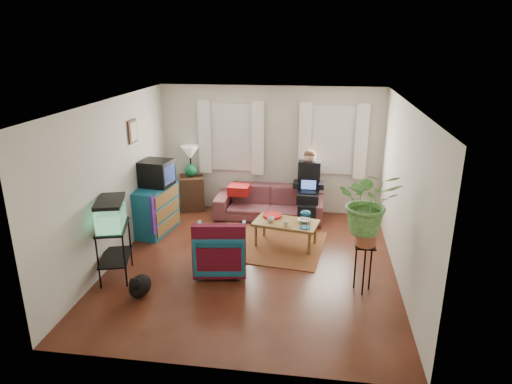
% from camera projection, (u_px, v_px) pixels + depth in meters
% --- Properties ---
extents(floor, '(4.50, 5.00, 0.01)m').
position_uv_depth(floor, '(253.00, 264.00, 7.42)').
color(floor, '#4F2B14').
rests_on(floor, ground).
extents(ceiling, '(4.50, 5.00, 0.01)m').
position_uv_depth(ceiling, '(252.00, 103.00, 6.58)').
color(ceiling, white).
rests_on(ceiling, wall_back).
extents(wall_back, '(4.50, 0.01, 2.60)m').
position_uv_depth(wall_back, '(270.00, 150.00, 9.34)').
color(wall_back, silver).
rests_on(wall_back, floor).
extents(wall_front, '(4.50, 0.01, 2.60)m').
position_uv_depth(wall_front, '(216.00, 264.00, 4.65)').
color(wall_front, silver).
rests_on(wall_front, floor).
extents(wall_left, '(0.01, 5.00, 2.60)m').
position_uv_depth(wall_left, '(114.00, 182.00, 7.30)').
color(wall_left, silver).
rests_on(wall_left, floor).
extents(wall_right, '(0.01, 5.00, 2.60)m').
position_uv_depth(wall_right, '(404.00, 195.00, 6.70)').
color(wall_right, silver).
rests_on(wall_right, floor).
extents(window_left, '(1.08, 0.04, 1.38)m').
position_uv_depth(window_left, '(232.00, 137.00, 9.35)').
color(window_left, white).
rests_on(window_left, wall_back).
extents(window_right, '(1.08, 0.04, 1.38)m').
position_uv_depth(window_right, '(333.00, 140.00, 9.07)').
color(window_right, white).
rests_on(window_right, wall_back).
extents(curtains_left, '(1.36, 0.06, 1.50)m').
position_uv_depth(curtains_left, '(231.00, 138.00, 9.27)').
color(curtains_left, white).
rests_on(curtains_left, wall_back).
extents(curtains_right, '(1.36, 0.06, 1.50)m').
position_uv_depth(curtains_right, '(333.00, 141.00, 9.00)').
color(curtains_right, white).
rests_on(curtains_right, wall_back).
extents(picture_frame, '(0.04, 0.32, 0.40)m').
position_uv_depth(picture_frame, '(133.00, 131.00, 7.88)').
color(picture_frame, '#3D2616').
rests_on(picture_frame, wall_left).
extents(area_rug, '(2.19, 1.84, 0.01)m').
position_uv_depth(area_rug, '(266.00, 244.00, 8.10)').
color(area_rug, maroon).
rests_on(area_rug, floor).
extents(sofa, '(2.17, 0.89, 0.84)m').
position_uv_depth(sofa, '(269.00, 198.00, 9.20)').
color(sofa, brown).
rests_on(sofa, floor).
extents(seated_person, '(0.55, 0.67, 1.29)m').
position_uv_depth(seated_person, '(308.00, 189.00, 9.01)').
color(seated_person, black).
rests_on(seated_person, sofa).
extents(side_table, '(0.62, 0.62, 0.72)m').
position_uv_depth(side_table, '(192.00, 193.00, 9.70)').
color(side_table, '#402A18').
rests_on(side_table, floor).
extents(table_lamp, '(0.46, 0.46, 0.66)m').
position_uv_depth(table_lamp, '(191.00, 162.00, 9.48)').
color(table_lamp, white).
rests_on(table_lamp, side_table).
extents(dresser, '(0.64, 1.06, 0.89)m').
position_uv_depth(dresser, '(155.00, 209.00, 8.51)').
color(dresser, '#126470').
rests_on(dresser, floor).
extents(crt_tv, '(0.61, 0.57, 0.48)m').
position_uv_depth(crt_tv, '(156.00, 173.00, 8.37)').
color(crt_tv, black).
rests_on(crt_tv, dresser).
extents(aquarium_stand, '(0.61, 0.83, 0.83)m').
position_uv_depth(aquarium_stand, '(115.00, 252.00, 6.89)').
color(aquarium_stand, black).
rests_on(aquarium_stand, floor).
extents(aquarium, '(0.55, 0.76, 0.44)m').
position_uv_depth(aquarium, '(111.00, 213.00, 6.68)').
color(aquarium, '#7FD899').
rests_on(aquarium, aquarium_stand).
extents(black_cat, '(0.32, 0.46, 0.38)m').
position_uv_depth(black_cat, '(140.00, 284.00, 6.44)').
color(black_cat, black).
rests_on(black_cat, floor).
extents(armchair, '(0.87, 0.83, 0.79)m').
position_uv_depth(armchair, '(221.00, 247.00, 7.10)').
color(armchair, '#137273').
rests_on(armchair, floor).
extents(serape_throw, '(0.81, 0.30, 0.65)m').
position_uv_depth(serape_throw, '(219.00, 246.00, 6.75)').
color(serape_throw, '#9E0A0A').
rests_on(serape_throw, armchair).
extents(coffee_table, '(1.19, 0.80, 0.45)m').
position_uv_depth(coffee_table, '(286.00, 234.00, 8.00)').
color(coffee_table, brown).
rests_on(coffee_table, floor).
extents(cup_a, '(0.14, 0.14, 0.10)m').
position_uv_depth(cup_a, '(271.00, 219.00, 7.90)').
color(cup_a, white).
rests_on(cup_a, coffee_table).
extents(cup_b, '(0.12, 0.12, 0.09)m').
position_uv_depth(cup_b, '(286.00, 223.00, 7.74)').
color(cup_b, beige).
rests_on(cup_b, coffee_table).
extents(bowl, '(0.25, 0.25, 0.05)m').
position_uv_depth(bowl, '(304.00, 221.00, 7.91)').
color(bowl, white).
rests_on(bowl, coffee_table).
extents(snack_tray, '(0.40, 0.40, 0.04)m').
position_uv_depth(snack_tray, '(272.00, 216.00, 8.15)').
color(snack_tray, '#B21414').
rests_on(snack_tray, coffee_table).
extents(birdcage, '(0.21, 0.21, 0.32)m').
position_uv_depth(birdcage, '(305.00, 219.00, 7.62)').
color(birdcage, '#115B6B').
rests_on(birdcage, coffee_table).
extents(plant_stand, '(0.31, 0.31, 0.73)m').
position_uv_depth(plant_stand, '(363.00, 268.00, 6.52)').
color(plant_stand, black).
rests_on(plant_stand, floor).
extents(potted_plant, '(0.84, 0.72, 0.92)m').
position_uv_depth(potted_plant, '(368.00, 212.00, 6.24)').
color(potted_plant, '#599947').
rests_on(potted_plant, plant_stand).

